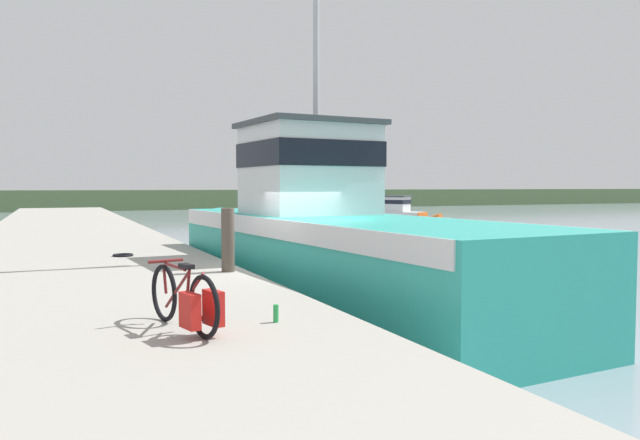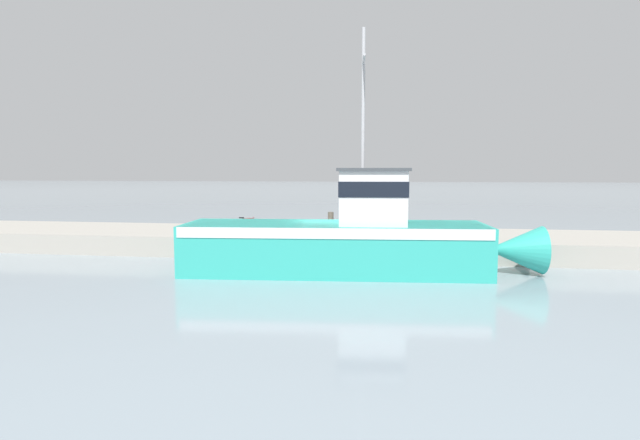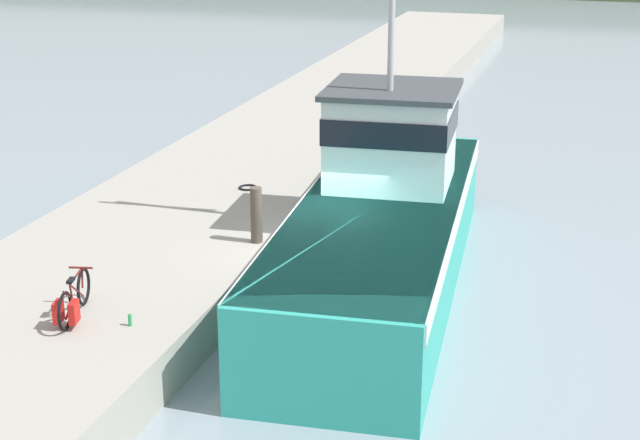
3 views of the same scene
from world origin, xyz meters
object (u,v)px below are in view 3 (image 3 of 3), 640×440
fishing_boat_main (384,216)px  mooring_post (256,215)px  bicycle_touring (72,302)px  water_bottle_on_curb (130,320)px

fishing_boat_main → mooring_post: bearing=-160.3°
bicycle_touring → mooring_post: (1.72, 4.73, 0.26)m
fishing_boat_main → bicycle_touring: bearing=-130.5°
mooring_post → bicycle_touring: bearing=-109.9°
bicycle_touring → water_bottle_on_curb: (1.08, 0.09, -0.25)m
bicycle_touring → mooring_post: 5.04m
fishing_boat_main → water_bottle_on_curb: 6.61m
water_bottle_on_curb → mooring_post: bearing=82.2°
bicycle_touring → water_bottle_on_curb: size_ratio=8.09×
fishing_boat_main → water_bottle_on_curb: bearing=-123.4°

